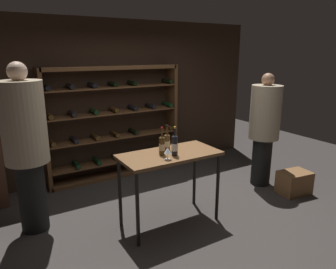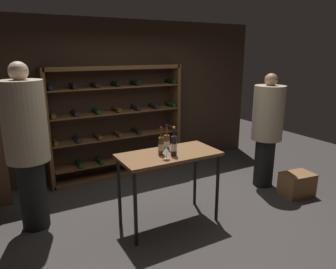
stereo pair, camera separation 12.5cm
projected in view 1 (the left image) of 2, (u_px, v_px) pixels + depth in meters
ground_plane at (182, 216)px, 4.25m from camera, size 10.06×10.06×0.00m
back_wall at (121, 98)px, 5.57m from camera, size 5.52×0.10×2.72m
wine_rack at (115, 123)px, 5.39m from camera, size 2.39×0.32×1.95m
tasting_table at (170, 162)px, 3.87m from camera, size 1.25×0.62×0.95m
person_guest_blue_shirt at (264, 125)px, 5.02m from camera, size 0.49×0.49×1.85m
person_bystander_dark_jacket at (26, 142)px, 3.65m from camera, size 0.51×0.51×2.07m
wine_crate at (294, 183)px, 4.88m from camera, size 0.52×0.40×0.36m
wine_bottle_black_capsule at (162, 145)px, 3.76m from camera, size 0.07×0.07×0.35m
wine_bottle_red_label at (167, 142)px, 3.92m from camera, size 0.08×0.08×0.33m
wine_bottle_green_slim at (175, 145)px, 3.73m from camera, size 0.08×0.08×0.36m
wine_glass_stemmed_left at (168, 151)px, 3.60m from camera, size 0.08×0.08×0.15m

